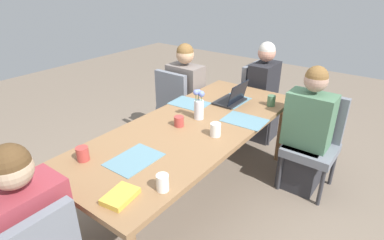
% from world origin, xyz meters
% --- Properties ---
extents(ground_plane, '(10.00, 10.00, 0.00)m').
position_xyz_m(ground_plane, '(0.00, 0.00, 0.00)').
color(ground_plane, '#756656').
extents(dining_table, '(2.31, 0.93, 0.74)m').
position_xyz_m(dining_table, '(0.00, 0.00, 0.67)').
color(dining_table, olive).
rests_on(dining_table, ground_plane).
extents(chair_far_left_mid, '(0.44, 0.44, 0.90)m').
position_xyz_m(chair_far_left_mid, '(-0.85, 0.79, 0.50)').
color(chair_far_left_mid, slate).
rests_on(chair_far_left_mid, ground_plane).
extents(person_far_left_mid, '(0.36, 0.40, 1.19)m').
position_xyz_m(person_far_left_mid, '(-0.77, 0.73, 0.53)').
color(person_far_left_mid, '#2D2D33').
rests_on(person_far_left_mid, ground_plane).
extents(chair_near_left_far, '(0.44, 0.44, 0.90)m').
position_xyz_m(chair_near_left_far, '(-0.74, -0.77, 0.50)').
color(chair_near_left_far, slate).
rests_on(chair_near_left_far, ground_plane).
extents(person_near_left_far, '(0.36, 0.40, 1.19)m').
position_xyz_m(person_near_left_far, '(-0.82, -0.71, 0.53)').
color(person_near_left_far, '#2D2D33').
rests_on(person_near_left_far, ground_plane).
extents(chair_head_left_right_near, '(0.44, 0.44, 0.90)m').
position_xyz_m(chair_head_left_right_near, '(-1.50, -0.10, 0.50)').
color(chair_head_left_right_near, slate).
rests_on(chair_head_left_right_near, ground_plane).
extents(person_head_left_right_near, '(0.40, 0.36, 1.19)m').
position_xyz_m(person_head_left_right_near, '(-1.44, -0.02, 0.53)').
color(person_head_left_right_near, '#2D2D33').
rests_on(person_head_left_right_near, ground_plane).
extents(flower_vase, '(0.10, 0.09, 0.27)m').
position_xyz_m(flower_vase, '(-0.14, -0.03, 0.86)').
color(flower_vase, silver).
rests_on(flower_vase, dining_table).
extents(placemat_head_right_left_near, '(0.36, 0.26, 0.00)m').
position_xyz_m(placemat_head_right_left_near, '(0.66, 0.00, 0.74)').
color(placemat_head_right_left_near, slate).
rests_on(placemat_head_right_left_near, dining_table).
extents(placemat_far_left_mid, '(0.27, 0.37, 0.00)m').
position_xyz_m(placemat_far_left_mid, '(-0.35, 0.31, 0.74)').
color(placemat_far_left_mid, slate).
rests_on(placemat_far_left_mid, dining_table).
extents(placemat_near_left_far, '(0.28, 0.37, 0.00)m').
position_xyz_m(placemat_near_left_far, '(-0.37, -0.31, 0.74)').
color(placemat_near_left_far, slate).
rests_on(placemat_near_left_far, dining_table).
extents(placemat_head_left_right_near, '(0.36, 0.27, 0.00)m').
position_xyz_m(placemat_head_left_right_near, '(-0.68, -0.01, 0.74)').
color(placemat_head_left_right_near, slate).
rests_on(placemat_head_left_right_near, dining_table).
extents(laptop_head_left_right_near, '(0.32, 0.22, 0.21)m').
position_xyz_m(laptop_head_left_right_near, '(-0.63, 0.02, 0.78)').
color(laptop_head_left_right_near, black).
rests_on(laptop_head_left_right_near, dining_table).
extents(coffee_mug_near_left, '(0.08, 0.08, 0.10)m').
position_xyz_m(coffee_mug_near_left, '(0.87, -0.28, 0.78)').
color(coffee_mug_near_left, '#AD3D38').
rests_on(coffee_mug_near_left, dining_table).
extents(coffee_mug_near_right, '(0.08, 0.08, 0.08)m').
position_xyz_m(coffee_mug_near_right, '(0.07, -0.08, 0.78)').
color(coffee_mug_near_right, '#AD3D38').
rests_on(coffee_mug_near_right, dining_table).
extents(coffee_mug_centre_left, '(0.08, 0.08, 0.10)m').
position_xyz_m(coffee_mug_centre_left, '(-0.79, 0.35, 0.79)').
color(coffee_mug_centre_left, '#47704C').
rests_on(coffee_mug_centre_left, dining_table).
extents(coffee_mug_centre_right, '(0.07, 0.07, 0.10)m').
position_xyz_m(coffee_mug_centre_right, '(0.78, 0.37, 0.79)').
color(coffee_mug_centre_right, white).
rests_on(coffee_mug_centre_right, dining_table).
extents(coffee_mug_far_left, '(0.08, 0.08, 0.11)m').
position_xyz_m(coffee_mug_far_left, '(0.03, 0.25, 0.79)').
color(coffee_mug_far_left, white).
rests_on(coffee_mug_far_left, dining_table).
extents(book_red_cover, '(0.22, 0.17, 0.03)m').
position_xyz_m(book_red_cover, '(0.99, 0.23, 0.75)').
color(book_red_cover, gold).
rests_on(book_red_cover, dining_table).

